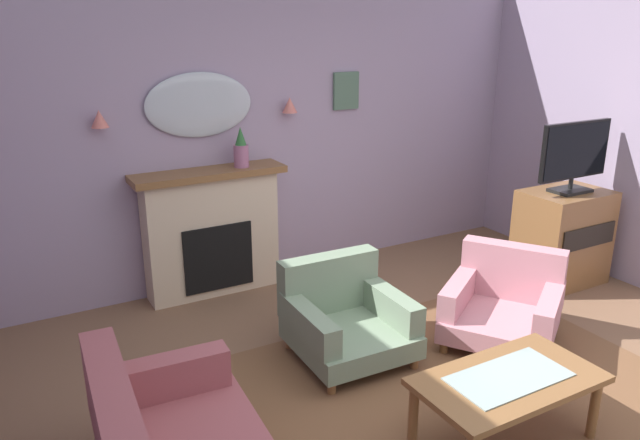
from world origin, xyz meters
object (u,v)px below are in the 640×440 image
object	(u,v)px
fireplace	(212,233)
tv_cabinet	(562,237)
mantel_vase_right	(241,150)
coffee_table	(507,386)
wall_sconce_right	(290,105)
framed_picture	(346,91)
armchair_in_corner	(504,303)
wall_sconce_left	(99,119)
tv_flatscreen	(575,155)
wall_mirror	(199,105)
armchair_by_coffee_table	(344,316)

from	to	relation	value
fireplace	tv_cabinet	bearing A→B (deg)	-25.21
mantel_vase_right	coffee_table	bearing A→B (deg)	-81.02
wall_sconce_right	framed_picture	size ratio (longest dim) A/B	0.39
armchair_in_corner	wall_sconce_right	bearing A→B (deg)	111.70
wall_sconce_left	wall_sconce_right	distance (m)	1.70
wall_sconce_right	framed_picture	bearing A→B (deg)	5.27
armchair_in_corner	wall_sconce_left	bearing A→B (deg)	140.79
coffee_table	mantel_vase_right	bearing A→B (deg)	98.98
coffee_table	tv_flatscreen	world-z (taller)	tv_flatscreen
framed_picture	coffee_table	world-z (taller)	framed_picture
wall_sconce_right	mantel_vase_right	bearing A→B (deg)	-167.69
mantel_vase_right	wall_sconce_left	distance (m)	1.21
mantel_vase_right	tv_flatscreen	distance (m)	3.02
fireplace	tv_flatscreen	world-z (taller)	tv_flatscreen
wall_sconce_left	wall_mirror	bearing A→B (deg)	3.37
armchair_by_coffee_table	tv_flatscreen	xyz separation A→B (m)	(2.51, 0.12, 0.94)
wall_sconce_left	armchair_in_corner	xyz separation A→B (m)	(2.52, -2.05, -1.35)
fireplace	mantel_vase_right	xyz separation A→B (m)	(0.30, -0.03, 0.74)
wall_mirror	tv_flatscreen	world-z (taller)	wall_mirror
wall_mirror	framed_picture	bearing A→B (deg)	0.38
tv_flatscreen	armchair_in_corner	bearing A→B (deg)	-157.47
coffee_table	wall_sconce_right	bearing A→B (deg)	88.09
tv_cabinet	framed_picture	bearing A→B (deg)	133.52
fireplace	wall_sconce_right	bearing A→B (deg)	6.16
wall_mirror	wall_sconce_right	bearing A→B (deg)	-3.37
armchair_in_corner	tv_cabinet	bearing A→B (deg)	23.31
wall_sconce_right	coffee_table	bearing A→B (deg)	-91.91
wall_sconce_left	framed_picture	xyz separation A→B (m)	(2.35, 0.06, 0.09)
wall_mirror	coffee_table	distance (m)	3.38
coffee_table	tv_cabinet	world-z (taller)	tv_cabinet
wall_sconce_right	armchair_by_coffee_table	world-z (taller)	wall_sconce_right
framed_picture	tv_cabinet	distance (m)	2.50
coffee_table	tv_cabinet	distance (m)	2.67
wall_sconce_right	wall_mirror	bearing A→B (deg)	176.63
fireplace	tv_flatscreen	size ratio (longest dim) A/B	1.62
wall_sconce_right	coffee_table	xyz separation A→B (m)	(-0.10, -2.97, -1.28)
armchair_by_coffee_table	tv_cabinet	distance (m)	2.52
tv_flatscreen	tv_cabinet	bearing A→B (deg)	90.00
armchair_by_coffee_table	armchair_in_corner	world-z (taller)	same
wall_sconce_left	tv_flatscreen	size ratio (longest dim) A/B	0.17
framed_picture	tv_cabinet	world-z (taller)	framed_picture
framed_picture	armchair_in_corner	bearing A→B (deg)	-85.47
framed_picture	armchair_by_coffee_table	size ratio (longest dim) A/B	0.43
armchair_by_coffee_table	wall_sconce_left	bearing A→B (deg)	128.83
framed_picture	tv_flatscreen	size ratio (longest dim) A/B	0.43
framed_picture	wall_mirror	bearing A→B (deg)	-179.62
wall_mirror	tv_flatscreen	bearing A→B (deg)	-27.72
wall_sconce_right	armchair_by_coffee_table	xyz separation A→B (m)	(-0.39, -1.63, -1.35)
tv_cabinet	coffee_table	bearing A→B (deg)	-146.33
framed_picture	coffee_table	distance (m)	3.41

